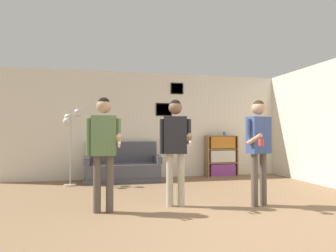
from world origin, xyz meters
The scene contains 11 objects.
ground_plane centered at (0.00, 0.00, 0.00)m, with size 20.00×20.00×0.00m, color #846647.
wall_back centered at (0.00, 4.42, 1.35)m, with size 8.50×0.08×2.70m.
wall_right centered at (3.08, 2.19, 1.35)m, with size 0.06×6.79×2.70m.
couch centered at (-1.16, 4.00, 0.30)m, with size 1.77×0.80×0.93m.
bookshelf centered at (1.44, 4.20, 0.54)m, with size 0.84×0.30×1.08m.
floor_lamp centered at (-2.32, 3.63, 1.24)m, with size 0.38×0.41×1.68m.
person_player_foreground_left centered at (-1.63, 1.24, 1.03)m, with size 0.50×0.45×1.68m.
person_player_foreground_center centered at (-0.52, 1.36, 1.04)m, with size 0.49×0.53×1.69m.
person_watcher_holding_cup centered at (0.79, 1.10, 1.03)m, with size 0.49×0.50×1.68m.
bottle_on_floor centered at (-1.53, 3.31, 0.12)m, with size 0.07×0.07×0.30m.
drinking_cup centered at (1.53, 4.20, 1.13)m, with size 0.07×0.07×0.10m.
Camera 1 is at (-1.65, -3.24, 1.16)m, focal length 32.00 mm.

